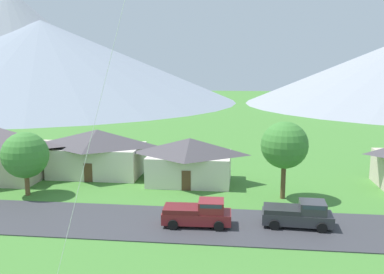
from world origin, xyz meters
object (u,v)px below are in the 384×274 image
object	(u,v)px
house_right_center	(190,160)
pickup_truck_charcoal_east_side	(299,214)
house_leftmost	(98,151)
tree_left_of_center	(285,145)
pickup_truck_maroon_west_side	(199,213)
tree_near_left	(25,155)

from	to	relation	value
house_right_center	pickup_truck_charcoal_east_side	bearing A→B (deg)	-49.41
house_leftmost	house_right_center	size ratio (longest dim) A/B	1.16
tree_left_of_center	pickup_truck_charcoal_east_side	xyz separation A→B (m)	(0.54, -6.95, -3.93)
house_leftmost	pickup_truck_charcoal_east_side	bearing A→B (deg)	-33.16
tree_left_of_center	pickup_truck_maroon_west_side	xyz separation A→B (m)	(-7.02, -7.63, -3.93)
tree_left_of_center	pickup_truck_maroon_west_side	size ratio (longest dim) A/B	1.36
house_right_center	pickup_truck_charcoal_east_side	size ratio (longest dim) A/B	1.71
pickup_truck_maroon_west_side	house_right_center	bearing A→B (deg)	100.10
tree_near_left	house_leftmost	bearing A→B (deg)	63.45
tree_left_of_center	pickup_truck_maroon_west_side	distance (m)	11.09
house_right_center	tree_near_left	world-z (taller)	tree_near_left
tree_near_left	pickup_truck_charcoal_east_side	world-z (taller)	tree_near_left
house_right_center	pickup_truck_maroon_west_side	xyz separation A→B (m)	(2.14, -11.99, -1.38)
tree_left_of_center	house_leftmost	bearing A→B (deg)	162.28
house_right_center	pickup_truck_maroon_west_side	bearing A→B (deg)	-79.90
house_right_center	pickup_truck_maroon_west_side	distance (m)	12.26
house_right_center	house_leftmost	bearing A→B (deg)	169.55
house_leftmost	tree_left_of_center	distance (m)	20.89
tree_near_left	pickup_truck_charcoal_east_side	bearing A→B (deg)	-11.82
house_right_center	tree_left_of_center	world-z (taller)	tree_left_of_center
house_right_center	tree_left_of_center	xyz separation A→B (m)	(9.16, -4.36, 2.55)
pickup_truck_maroon_west_side	house_leftmost	bearing A→B (deg)	132.44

